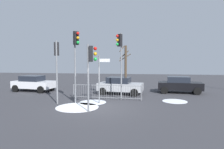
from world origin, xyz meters
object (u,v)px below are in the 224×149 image
at_px(traffic_light_rear_left, 57,58).
at_px(traffic_light_foreground_right, 91,62).
at_px(car_silver_far, 120,85).
at_px(car_black_near, 179,84).
at_px(traffic_light_foreground_left, 120,51).
at_px(direction_sign_post, 100,77).
at_px(car_white_trailing, 33,83).
at_px(traffic_light_mid_left, 76,50).
at_px(bare_tree_left, 125,62).

xyz_separation_m(traffic_light_rear_left, traffic_light_foreground_right, (2.81, -1.82, -0.28)).
distance_m(traffic_light_rear_left, car_silver_far, 6.27).
xyz_separation_m(car_black_near, car_silver_far, (-5.19, -1.47, 0.00)).
bearing_deg(traffic_light_foreground_left, car_black_near, -101.03).
bearing_deg(direction_sign_post, traffic_light_foreground_right, -92.35).
relative_size(direction_sign_post, car_silver_far, 0.82).
distance_m(direction_sign_post, car_white_trailing, 8.61).
distance_m(traffic_light_mid_left, car_white_trailing, 7.92).
xyz_separation_m(traffic_light_foreground_right, direction_sign_post, (0.06, 2.30, -1.00)).
distance_m(car_black_near, bare_tree_left, 11.14).
bearing_deg(direction_sign_post, car_silver_far, 75.23).
xyz_separation_m(car_black_near, car_white_trailing, (-13.48, -0.95, 0.00)).
relative_size(car_silver_far, bare_tree_left, 0.82).
relative_size(traffic_light_foreground_right, car_white_trailing, 0.97).
relative_size(direction_sign_post, car_white_trailing, 0.82).
xyz_separation_m(traffic_light_foreground_right, car_silver_far, (1.02, 6.19, -2.07)).
height_order(direction_sign_post, car_black_near, direction_sign_post).
bearing_deg(bare_tree_left, car_white_trailing, -127.08).
bearing_deg(bare_tree_left, traffic_light_foreground_right, -92.01).
height_order(traffic_light_rear_left, car_black_near, traffic_light_rear_left).
relative_size(traffic_light_foreground_left, direction_sign_post, 1.50).
height_order(traffic_light_foreground_right, car_silver_far, traffic_light_foreground_right).
bearing_deg(traffic_light_rear_left, direction_sign_post, -9.00).
bearing_deg(traffic_light_foreground_right, traffic_light_foreground_left, 144.90).
xyz_separation_m(traffic_light_rear_left, direction_sign_post, (2.87, 0.48, -1.28)).
distance_m(traffic_light_rear_left, bare_tree_left, 15.68).
xyz_separation_m(traffic_light_foreground_left, car_silver_far, (-0.26, 2.44, -2.85)).
relative_size(traffic_light_foreground_left, car_black_near, 1.26).
relative_size(traffic_light_rear_left, car_white_trailing, 1.07).
height_order(traffic_light_rear_left, traffic_light_foreground_right, traffic_light_rear_left).
height_order(car_white_trailing, bare_tree_left, bare_tree_left).
bearing_deg(traffic_light_rear_left, car_silver_far, 30.28).
bearing_deg(car_silver_far, bare_tree_left, 100.02).
bearing_deg(traffic_light_rear_left, car_black_near, 14.44).
distance_m(traffic_light_rear_left, car_black_near, 11.00).
relative_size(traffic_light_mid_left, traffic_light_foreground_right, 1.28).
xyz_separation_m(traffic_light_mid_left, direction_sign_post, (1.59, 0.25, -1.80)).
height_order(traffic_light_mid_left, direction_sign_post, traffic_light_mid_left).
bearing_deg(traffic_light_mid_left, car_silver_far, -169.54).
xyz_separation_m(direction_sign_post, bare_tree_left, (0.54, 14.81, 0.74)).
xyz_separation_m(traffic_light_foreground_right, bare_tree_left, (0.60, 17.11, -0.26)).
distance_m(traffic_light_foreground_right, car_black_near, 10.08).
bearing_deg(car_silver_far, direction_sign_post, -96.08).
bearing_deg(direction_sign_post, traffic_light_rear_left, -171.42).
bearing_deg(car_white_trailing, traffic_light_foreground_right, -35.08).
xyz_separation_m(traffic_light_mid_left, traffic_light_foreground_right, (1.53, -2.05, -0.80)).
bearing_deg(traffic_light_foreground_left, car_white_trailing, 21.50).
xyz_separation_m(traffic_light_rear_left, bare_tree_left, (3.41, 15.29, -0.54)).
bearing_deg(traffic_light_foreground_right, car_silver_far, 154.34).
bearing_deg(traffic_light_mid_left, direction_sign_post, 141.02).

